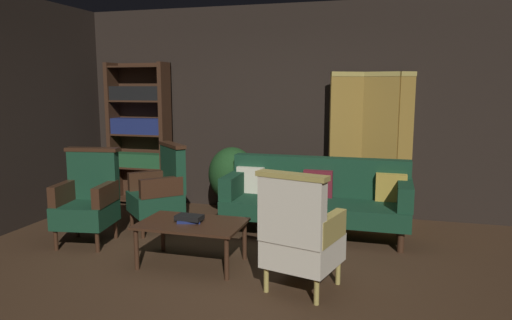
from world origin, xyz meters
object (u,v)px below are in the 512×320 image
(folding_screen, at_px, (379,144))
(armchair_gilt_accent, at_px, (300,235))
(bookshelf, at_px, (140,131))
(armchair_wing_left, at_px, (88,199))
(potted_plant, at_px, (232,176))
(coffee_table, at_px, (192,227))
(book_black_cloth, at_px, (189,217))
(velvet_couch, at_px, (317,196))
(book_navy_cloth, at_px, (189,221))
(armchair_wing_right, at_px, (160,190))

(folding_screen, xyz_separation_m, armchair_gilt_accent, (-0.55, -2.52, -0.50))
(bookshelf, relative_size, armchair_wing_left, 1.97)
(bookshelf, bearing_deg, potted_plant, -9.49)
(folding_screen, xyz_separation_m, bookshelf, (-3.36, -0.15, 0.09))
(coffee_table, height_order, book_black_cloth, book_black_cloth)
(armchair_gilt_accent, bearing_deg, folding_screen, 77.61)
(velvet_couch, distance_m, armchair_wing_left, 2.58)
(bookshelf, relative_size, book_navy_cloth, 9.28)
(armchair_gilt_accent, distance_m, book_navy_cloth, 1.19)
(folding_screen, xyz_separation_m, book_black_cloth, (-1.70, -2.20, -0.52))
(coffee_table, xyz_separation_m, armchair_wing_right, (-0.82, 0.96, 0.12))
(book_black_cloth, bearing_deg, armchair_wing_left, 167.64)
(coffee_table, bearing_deg, armchair_wing_right, 130.62)
(armchair_wing_left, distance_m, armchair_wing_right, 0.85)
(armchair_wing_right, distance_m, potted_plant, 1.05)
(velvet_couch, height_order, armchair_gilt_accent, armchair_gilt_accent)
(armchair_wing_left, height_order, book_black_cloth, armchair_wing_left)
(armchair_wing_right, xyz_separation_m, book_navy_cloth, (0.80, -0.96, -0.06))
(armchair_wing_left, relative_size, armchair_wing_right, 1.00)
(coffee_table, distance_m, book_black_cloth, 0.10)
(velvet_couch, xyz_separation_m, armchair_wing_left, (-2.37, -1.01, 0.04))
(folding_screen, height_order, armchair_gilt_accent, folding_screen)
(folding_screen, distance_m, book_navy_cloth, 2.83)
(book_navy_cloth, bearing_deg, potted_plant, 95.60)
(bookshelf, xyz_separation_m, armchair_gilt_accent, (2.81, -2.37, -0.58))
(armchair_gilt_accent, height_order, book_navy_cloth, armchair_gilt_accent)
(armchair_gilt_accent, distance_m, potted_plant, 2.49)
(velvet_couch, xyz_separation_m, book_black_cloth, (-1.03, -1.31, 0.01))
(armchair_wing_right, bearing_deg, book_navy_cloth, -50.11)
(armchair_wing_left, bearing_deg, armchair_wing_right, 50.81)
(coffee_table, height_order, armchair_gilt_accent, armchair_gilt_accent)
(coffee_table, xyz_separation_m, armchair_wing_left, (-1.36, 0.30, 0.12))
(coffee_table, distance_m, book_navy_cloth, 0.06)
(folding_screen, distance_m, armchair_gilt_accent, 2.62)
(potted_plant, bearing_deg, armchair_gilt_accent, -58.09)
(armchair_wing_right, bearing_deg, book_black_cloth, -50.11)
(armchair_gilt_accent, distance_m, armchair_wing_left, 2.56)
(armchair_wing_left, relative_size, potted_plant, 1.13)
(armchair_wing_right, relative_size, book_navy_cloth, 4.71)
(armchair_gilt_accent, height_order, potted_plant, armchair_gilt_accent)
(folding_screen, distance_m, book_black_cloth, 2.82)
(armchair_wing_right, bearing_deg, armchair_gilt_accent, -33.34)
(velvet_couch, relative_size, armchair_gilt_accent, 2.04)
(armchair_gilt_accent, distance_m, book_black_cloth, 1.19)
(folding_screen, bearing_deg, coffee_table, -127.21)
(velvet_couch, bearing_deg, folding_screen, 53.32)
(coffee_table, height_order, armchair_wing_left, armchair_wing_left)
(book_black_cloth, bearing_deg, velvet_couch, 51.65)
(potted_plant, relative_size, book_navy_cloth, 4.17)
(armchair_gilt_accent, relative_size, book_navy_cloth, 4.71)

